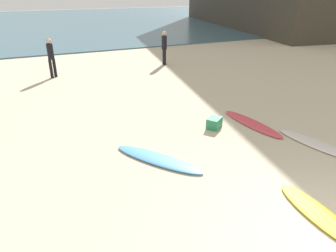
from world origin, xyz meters
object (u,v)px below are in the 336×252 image
beachgoer_near (164,46)px  beachgoer_far (51,56)px  surfboard_2 (317,144)px  surfboard_0 (158,159)px  surfboard_5 (252,123)px  surfboard_3 (319,214)px  beach_cooler (214,123)px

beachgoer_near → beachgoer_far: size_ratio=0.99×
surfboard_2 → beachgoer_far: (-5.85, 10.10, 0.97)m
surfboard_0 → surfboard_5: size_ratio=1.03×
surfboard_3 → beachgoer_near: bearing=-96.8°
surfboard_0 → beach_cooler: bearing=171.2°
surfboard_0 → surfboard_5: surfboard_0 is taller
surfboard_5 → beachgoer_near: 8.57m
surfboard_2 → beach_cooler: beach_cooler is taller
surfboard_2 → beachgoer_near: beachgoer_near is taller
surfboard_3 → surfboard_0: bearing=-54.2°
surfboard_2 → beachgoer_near: size_ratio=1.30×
beachgoer_near → surfboard_5: bearing=2.8°
surfboard_2 → surfboard_3: (-2.24, -2.10, 0.01)m
beachgoer_near → beachgoer_far: bearing=-80.3°
surfboard_3 → beach_cooler: size_ratio=4.19×
surfboard_5 → beach_cooler: 1.25m
surfboard_0 → beachgoer_far: (-1.60, 9.08, 0.97)m
surfboard_0 → beachgoer_far: bearing=-114.2°
surfboard_0 → beach_cooler: (2.30, 1.10, 0.12)m
surfboard_0 → beach_cooler: size_ratio=5.21×
beachgoer_far → beachgoer_near: bearing=153.8°
surfboard_3 → surfboard_5: 4.22m
surfboard_0 → surfboard_2: bearing=132.2°
surfboard_0 → beachgoer_near: bearing=-148.4°
surfboard_2 → surfboard_3: surfboard_3 is taller
beach_cooler → surfboard_2: bearing=-47.4°
beach_cooler → surfboard_5: bearing=-12.8°
surfboard_3 → surfboard_5: bearing=-107.8°
surfboard_2 → surfboard_5: size_ratio=0.95×
surfboard_5 → beach_cooler: size_ratio=5.07×
surfboard_0 → surfboard_2: 4.37m
surfboard_3 → surfboard_5: size_ratio=0.83×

